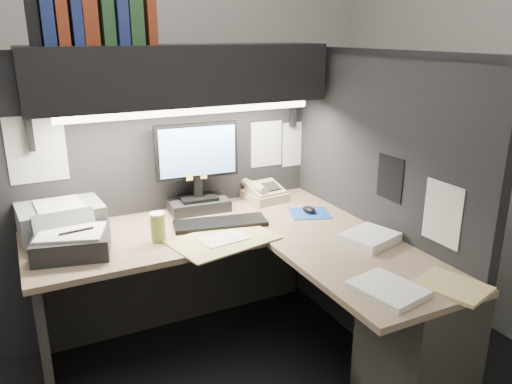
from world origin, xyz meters
TOP-DOWN VIEW (x-y plane):
  - wall_back at (0.00, 1.50)m, footprint 3.50×0.04m
  - partition_back at (0.03, 0.93)m, footprint 1.90×0.06m
  - partition_right at (0.98, 0.18)m, footprint 0.06×1.50m
  - desk at (0.43, -0.00)m, footprint 1.70×1.53m
  - overhead_shelf at (0.12, 0.75)m, footprint 1.55×0.34m
  - task_light_tube at (0.12, 0.61)m, footprint 1.32×0.04m
  - monitor at (0.21, 0.79)m, footprint 0.47×0.23m
  - keyboard at (0.23, 0.52)m, footprint 0.51×0.26m
  - mousepad at (0.75, 0.46)m, footprint 0.27×0.26m
  - mouse at (0.75, 0.46)m, footprint 0.07×0.10m
  - telephone at (0.63, 0.78)m, footprint 0.24×0.25m
  - coffee_cup at (-0.12, 0.46)m, footprint 0.08×0.08m
  - printer at (-0.54, 0.78)m, footprint 0.42×0.36m
  - notebook_stack at (-0.52, 0.49)m, footprint 0.38×0.34m
  - open_folder at (0.16, 0.32)m, footprint 0.56×0.42m
  - paper_stack_a at (0.79, -0.02)m, footprint 0.30×0.27m
  - paper_stack_b at (0.54, -0.44)m, footprint 0.26×0.30m
  - manila_stack at (0.80, -0.53)m, footprint 0.27×0.31m
  - binder_row at (-0.30, 0.75)m, footprint 0.56×0.26m
  - pinned_papers at (0.42, 0.56)m, footprint 1.76×1.31m

SIDE VIEW (x-z plane):
  - desk at x=0.43m, z-range 0.08..0.81m
  - mousepad at x=0.75m, z-range 0.73..0.73m
  - open_folder at x=0.16m, z-range 0.73..0.74m
  - manila_stack at x=0.80m, z-range 0.73..0.75m
  - keyboard at x=0.23m, z-range 0.73..0.75m
  - paper_stack_b at x=0.54m, z-range 0.73..0.76m
  - mouse at x=0.75m, z-range 0.73..0.77m
  - paper_stack_a at x=0.79m, z-range 0.73..0.78m
  - telephone at x=0.63m, z-range 0.73..0.82m
  - notebook_stack at x=-0.52m, z-range 0.73..0.83m
  - coffee_cup at x=-0.12m, z-range 0.73..0.87m
  - partition_back at x=0.03m, z-range 0.00..1.60m
  - partition_right at x=0.98m, z-range 0.00..1.60m
  - printer at x=-0.54m, z-range 0.73..0.89m
  - monitor at x=0.21m, z-range 0.68..1.18m
  - pinned_papers at x=0.42m, z-range 0.80..1.31m
  - task_light_tube at x=0.12m, z-range 1.31..1.35m
  - wall_back at x=0.00m, z-range 0.00..2.70m
  - overhead_shelf at x=0.12m, z-range 1.35..1.65m
  - binder_row at x=-0.30m, z-range 1.64..1.95m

